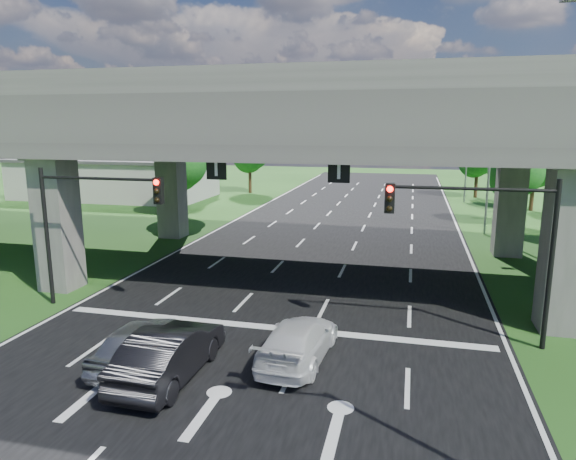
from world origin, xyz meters
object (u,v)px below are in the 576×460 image
at_px(streetlight_beyond, 464,144).
at_px(car_white, 298,341).
at_px(signal_left, 88,212).
at_px(signal_right, 486,230).
at_px(streetlight_far, 484,153).
at_px(car_silver, 143,342).
at_px(car_dark, 170,353).

height_order(streetlight_beyond, car_white, streetlight_beyond).
bearing_deg(signal_left, signal_right, 0.00).
xyz_separation_m(streetlight_far, streetlight_beyond, (0.00, 16.00, 0.00)).
height_order(signal_left, car_silver, signal_left).
relative_size(car_silver, car_dark, 0.89).
distance_m(signal_left, streetlight_far, 26.95).
height_order(car_dark, car_white, car_dark).
distance_m(car_silver, car_dark, 1.43).
height_order(signal_right, streetlight_far, streetlight_far).
bearing_deg(car_silver, streetlight_far, -115.52).
height_order(signal_right, car_dark, signal_right).
relative_size(signal_right, streetlight_beyond, 0.60).
height_order(signal_right, streetlight_beyond, streetlight_beyond).
height_order(streetlight_beyond, car_silver, streetlight_beyond).
xyz_separation_m(streetlight_far, car_silver, (-13.18, -24.46, -5.06)).
bearing_deg(signal_left, car_silver, -42.87).
bearing_deg(signal_left, streetlight_far, 48.22).
bearing_deg(car_dark, signal_right, -151.57).
relative_size(streetlight_beyond, car_white, 2.11).
bearing_deg(car_silver, signal_right, -155.22).
bearing_deg(car_dark, car_silver, -25.67).
distance_m(streetlight_beyond, car_dark, 43.08).
distance_m(signal_right, car_silver, 12.24).
distance_m(signal_right, streetlight_far, 20.25).
distance_m(car_silver, car_white, 5.10).
bearing_deg(car_dark, signal_left, -39.13).
xyz_separation_m(signal_left, streetlight_beyond, (17.92, 36.06, 1.66)).
distance_m(streetlight_beyond, car_silver, 42.85).
height_order(streetlight_far, car_white, streetlight_far).
relative_size(streetlight_far, car_dark, 2.01).
bearing_deg(streetlight_beyond, car_white, -102.02).
relative_size(signal_right, car_silver, 1.36).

